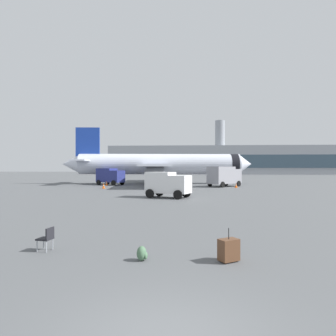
{
  "coord_description": "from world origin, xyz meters",
  "views": [
    {
      "loc": [
        0.4,
        -5.31,
        3.08
      ],
      "look_at": [
        -1.84,
        30.87,
        3.0
      ],
      "focal_mm": 32.38,
      "sensor_mm": 36.0,
      "label": 1
    }
  ],
  "objects_px": {
    "airplane_at_gate": "(159,164)",
    "fuel_truck": "(224,176)",
    "rolling_suitcase": "(229,250)",
    "traveller_backpack": "(142,254)",
    "safety_cone_far": "(107,183)",
    "cargo_van": "(168,183)",
    "safety_cone_mid": "(236,185)",
    "service_truck": "(110,176)",
    "safety_cone_near": "(104,186)",
    "safety_cone_outer": "(191,180)",
    "gate_chair": "(47,237)"
  },
  "relations": [
    {
      "from": "airplane_at_gate",
      "to": "service_truck",
      "type": "height_order",
      "value": "airplane_at_gate"
    },
    {
      "from": "fuel_truck",
      "to": "safety_cone_far",
      "type": "relative_size",
      "value": 8.05
    },
    {
      "from": "airplane_at_gate",
      "to": "rolling_suitcase",
      "type": "xyz_separation_m",
      "value": [
        6.6,
        -46.76,
        -3.27
      ]
    },
    {
      "from": "safety_cone_near",
      "to": "safety_cone_outer",
      "type": "bearing_deg",
      "value": 60.58
    },
    {
      "from": "cargo_van",
      "to": "safety_cone_far",
      "type": "xyz_separation_m",
      "value": [
        -11.72,
        20.31,
        -1.08
      ]
    },
    {
      "from": "gate_chair",
      "to": "traveller_backpack",
      "type": "bearing_deg",
      "value": -14.43
    },
    {
      "from": "fuel_truck",
      "to": "traveller_backpack",
      "type": "distance_m",
      "value": 39.64
    },
    {
      "from": "service_truck",
      "to": "cargo_van",
      "type": "height_order",
      "value": "service_truck"
    },
    {
      "from": "safety_cone_outer",
      "to": "gate_chair",
      "type": "xyz_separation_m",
      "value": [
        -6.02,
        -55.22,
        0.13
      ]
    },
    {
      "from": "airplane_at_gate",
      "to": "rolling_suitcase",
      "type": "bearing_deg",
      "value": -81.97
    },
    {
      "from": "safety_cone_far",
      "to": "cargo_van",
      "type": "bearing_deg",
      "value": -60.01
    },
    {
      "from": "traveller_backpack",
      "to": "gate_chair",
      "type": "xyz_separation_m",
      "value": [
        -3.69,
        0.95,
        0.27
      ]
    },
    {
      "from": "service_truck",
      "to": "traveller_backpack",
      "type": "relative_size",
      "value": 10.99
    },
    {
      "from": "fuel_truck",
      "to": "safety_cone_mid",
      "type": "xyz_separation_m",
      "value": [
        1.48,
        -2.49,
        -1.43
      ]
    },
    {
      "from": "traveller_backpack",
      "to": "rolling_suitcase",
      "type": "bearing_deg",
      "value": 1.41
    },
    {
      "from": "safety_cone_mid",
      "to": "safety_cone_far",
      "type": "height_order",
      "value": "safety_cone_far"
    },
    {
      "from": "rolling_suitcase",
      "to": "traveller_backpack",
      "type": "bearing_deg",
      "value": -178.59
    },
    {
      "from": "airplane_at_gate",
      "to": "traveller_backpack",
      "type": "bearing_deg",
      "value": -85.41
    },
    {
      "from": "airplane_at_gate",
      "to": "fuel_truck",
      "type": "relative_size",
      "value": 6.0
    },
    {
      "from": "safety_cone_near",
      "to": "safety_cone_far",
      "type": "xyz_separation_m",
      "value": [
        -1.61,
        7.7,
        -0.03
      ]
    },
    {
      "from": "airplane_at_gate",
      "to": "cargo_van",
      "type": "xyz_separation_m",
      "value": [
        3.3,
        -26.14,
        -2.21
      ]
    },
    {
      "from": "cargo_van",
      "to": "service_truck",
      "type": "bearing_deg",
      "value": 118.01
    },
    {
      "from": "cargo_van",
      "to": "safety_cone_near",
      "type": "height_order",
      "value": "cargo_van"
    },
    {
      "from": "cargo_van",
      "to": "rolling_suitcase",
      "type": "bearing_deg",
      "value": -80.89
    },
    {
      "from": "safety_cone_far",
      "to": "traveller_backpack",
      "type": "distance_m",
      "value": 42.77
    },
    {
      "from": "safety_cone_mid",
      "to": "safety_cone_far",
      "type": "xyz_separation_m",
      "value": [
        -21.12,
        4.59,
        0.02
      ]
    },
    {
      "from": "fuel_truck",
      "to": "safety_cone_outer",
      "type": "bearing_deg",
      "value": 106.54
    },
    {
      "from": "rolling_suitcase",
      "to": "traveller_backpack",
      "type": "xyz_separation_m",
      "value": [
        -2.84,
        -0.07,
        -0.16
      ]
    },
    {
      "from": "service_truck",
      "to": "safety_cone_outer",
      "type": "bearing_deg",
      "value": 44.64
    },
    {
      "from": "fuel_truck",
      "to": "cargo_van",
      "type": "xyz_separation_m",
      "value": [
        -7.92,
        -18.21,
        -0.32
      ]
    },
    {
      "from": "cargo_van",
      "to": "gate_chair",
      "type": "bearing_deg",
      "value": -99.27
    },
    {
      "from": "airplane_at_gate",
      "to": "rolling_suitcase",
      "type": "height_order",
      "value": "airplane_at_gate"
    },
    {
      "from": "safety_cone_mid",
      "to": "rolling_suitcase",
      "type": "xyz_separation_m",
      "value": [
        -6.1,
        -36.34,
        0.05
      ]
    },
    {
      "from": "safety_cone_outer",
      "to": "gate_chair",
      "type": "bearing_deg",
      "value": -96.22
    },
    {
      "from": "safety_cone_far",
      "to": "safety_cone_outer",
      "type": "relative_size",
      "value": 0.99
    },
    {
      "from": "cargo_van",
      "to": "traveller_backpack",
      "type": "bearing_deg",
      "value": -88.72
    },
    {
      "from": "service_truck",
      "to": "safety_cone_outer",
      "type": "xyz_separation_m",
      "value": [
        14.2,
        14.02,
        -1.24
      ]
    },
    {
      "from": "safety_cone_outer",
      "to": "rolling_suitcase",
      "type": "height_order",
      "value": "rolling_suitcase"
    },
    {
      "from": "gate_chair",
      "to": "safety_cone_near",
      "type": "bearing_deg",
      "value": 102.02
    },
    {
      "from": "service_truck",
      "to": "fuel_truck",
      "type": "bearing_deg",
      "value": -9.51
    },
    {
      "from": "safety_cone_near",
      "to": "safety_cone_outer",
      "type": "height_order",
      "value": "safety_cone_near"
    },
    {
      "from": "cargo_van",
      "to": "traveller_backpack",
      "type": "height_order",
      "value": "cargo_van"
    },
    {
      "from": "gate_chair",
      "to": "cargo_van",
      "type": "bearing_deg",
      "value": 80.73
    },
    {
      "from": "cargo_van",
      "to": "traveller_backpack",
      "type": "distance_m",
      "value": 20.73
    },
    {
      "from": "cargo_van",
      "to": "safety_cone_far",
      "type": "height_order",
      "value": "cargo_van"
    },
    {
      "from": "safety_cone_near",
      "to": "gate_chair",
      "type": "bearing_deg",
      "value": -77.98
    },
    {
      "from": "safety_cone_near",
      "to": "airplane_at_gate",
      "type": "bearing_deg",
      "value": 63.29
    },
    {
      "from": "traveller_backpack",
      "to": "safety_cone_mid",
      "type": "bearing_deg",
      "value": 76.2
    },
    {
      "from": "safety_cone_mid",
      "to": "traveller_backpack",
      "type": "distance_m",
      "value": 37.49
    },
    {
      "from": "fuel_truck",
      "to": "airplane_at_gate",
      "type": "bearing_deg",
      "value": 144.74
    }
  ]
}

